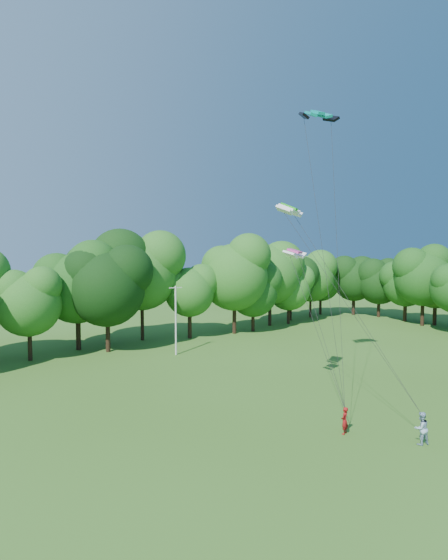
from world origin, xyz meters
TOP-DOWN VIEW (x-y plane):
  - ground at (0.00, 0.00)m, footprint 160.00×160.00m
  - utility_pole at (5.68, 28.22)m, footprint 1.44×0.26m
  - kite_flyer_left at (2.80, 5.14)m, footprint 0.68×0.55m
  - kite_flyer_right at (4.98, 1.61)m, footprint 1.09×0.98m
  - kite_teal at (8.06, 11.81)m, footprint 3.17×2.22m
  - kite_green at (4.35, 11.17)m, footprint 2.89×2.13m
  - kite_pink at (4.69, 10.92)m, footprint 2.14×1.41m
  - tree_back_center at (0.70, 33.96)m, footprint 8.82×8.82m
  - tree_back_east at (29.39, 34.40)m, footprint 7.04×7.04m
  - tree_flank_east at (45.18, 20.13)m, footprint 8.54×8.54m

SIDE VIEW (x-z plane):
  - ground at x=0.00m, z-range 0.00..0.00m
  - kite_flyer_left at x=2.80m, z-range 0.00..1.61m
  - kite_flyer_right at x=4.98m, z-range 0.00..1.85m
  - utility_pole at x=5.68m, z-range 0.13..7.35m
  - tree_back_east at x=29.39m, z-range 1.27..11.52m
  - tree_flank_east at x=45.18m, z-range 1.54..13.96m
  - tree_back_center at x=0.70m, z-range 1.59..14.42m
  - kite_pink at x=4.69m, z-range 10.64..11.02m
  - kite_green at x=4.35m, z-range 13.62..14.25m
  - kite_teal at x=8.06m, z-range 20.95..21.62m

